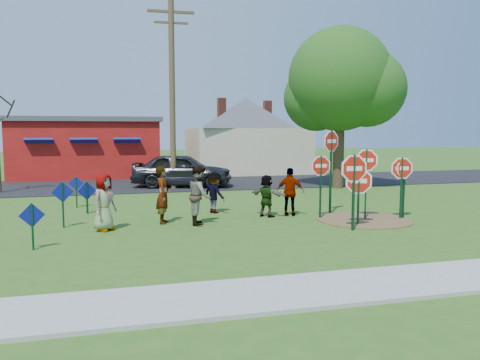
# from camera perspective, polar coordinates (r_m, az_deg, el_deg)

# --- Properties ---
(ground) EXTENTS (120.00, 120.00, 0.00)m
(ground) POSITION_cam_1_polar(r_m,az_deg,el_deg) (15.81, -1.39, -5.01)
(ground) COLOR #2E5B1A
(ground) RESTS_ON ground
(sidewalk) EXTENTS (22.00, 1.80, 0.08)m
(sidewalk) POSITION_cam_1_polar(r_m,az_deg,el_deg) (9.17, 9.24, -13.04)
(sidewalk) COLOR #9E9E99
(sidewalk) RESTS_ON ground
(road) EXTENTS (120.00, 7.50, 0.04)m
(road) POSITION_cam_1_polar(r_m,az_deg,el_deg) (27.01, -6.98, -0.42)
(road) COLOR black
(road) RESTS_ON ground
(dirt_patch) EXTENTS (3.20, 3.20, 0.03)m
(dirt_patch) POSITION_cam_1_polar(r_m,az_deg,el_deg) (16.52, 14.87, -4.68)
(dirt_patch) COLOR brown
(dirt_patch) RESTS_ON ground
(red_building) EXTENTS (9.40, 7.69, 3.90)m
(red_building) POSITION_cam_1_polar(r_m,az_deg,el_deg) (33.18, -18.02, 3.89)
(red_building) COLOR maroon
(red_building) RESTS_ON ground
(cream_house) EXTENTS (9.40, 9.40, 6.50)m
(cream_house) POSITION_cam_1_polar(r_m,az_deg,el_deg) (34.32, 0.67, 5.84)
(cream_house) COLOR beige
(cream_house) RESTS_ON ground
(stop_sign_a) EXTENTS (1.15, 0.08, 2.47)m
(stop_sign_a) POSITION_cam_1_polar(r_m,az_deg,el_deg) (14.50, 13.72, 0.57)
(stop_sign_a) COLOR #0F3A1F
(stop_sign_a) RESTS_ON ground
(stop_sign_b) EXTENTS (0.97, 0.46, 3.18)m
(stop_sign_b) POSITION_cam_1_polar(r_m,az_deg,el_deg) (17.27, 11.04, 3.60)
(stop_sign_b) COLOR #0F3A1F
(stop_sign_b) RESTS_ON ground
(stop_sign_c) EXTENTS (0.91, 0.48, 2.54)m
(stop_sign_c) POSITION_cam_1_polar(r_m,az_deg,el_deg) (16.43, 15.15, 1.46)
(stop_sign_c) COLOR #0F3A1F
(stop_sign_c) RESTS_ON ground
(stop_sign_d) EXTENTS (0.94, 0.27, 2.22)m
(stop_sign_d) POSITION_cam_1_polar(r_m,az_deg,el_deg) (17.00, 19.39, 0.79)
(stop_sign_d) COLOR #0F3A1F
(stop_sign_d) RESTS_ON ground
(stop_sign_e) EXTENTS (1.11, 0.39, 2.01)m
(stop_sign_e) POSITION_cam_1_polar(r_m,az_deg,el_deg) (15.46, 14.27, -0.53)
(stop_sign_e) COLOR #0F3A1F
(stop_sign_e) RESTS_ON ground
(stop_sign_f) EXTENTS (0.99, 0.26, 2.26)m
(stop_sign_f) POSITION_cam_1_polar(r_m,az_deg,el_deg) (16.85, 19.12, 0.83)
(stop_sign_f) COLOR #0F3A1F
(stop_sign_f) RESTS_ON ground
(stop_sign_g) EXTENTS (0.95, 0.06, 2.31)m
(stop_sign_g) POSITION_cam_1_polar(r_m,az_deg,el_deg) (16.29, 9.82, 0.94)
(stop_sign_g) COLOR #0F3A1F
(stop_sign_g) RESTS_ON ground
(blue_diamond_a) EXTENTS (0.62, 0.16, 1.21)m
(blue_diamond_a) POSITION_cam_1_polar(r_m,az_deg,el_deg) (13.01, -24.01, -4.59)
(blue_diamond_a) COLOR #0F3A1F
(blue_diamond_a) RESTS_ON ground
(blue_diamond_b) EXTENTS (0.65, 0.16, 1.45)m
(blue_diamond_b) POSITION_cam_1_polar(r_m,az_deg,el_deg) (15.58, -20.81, -2.19)
(blue_diamond_b) COLOR #0F3A1F
(blue_diamond_b) RESTS_ON ground
(blue_diamond_c) EXTENTS (0.64, 0.29, 1.18)m
(blue_diamond_c) POSITION_cam_1_polar(r_m,az_deg,el_deg) (17.98, -18.16, -1.65)
(blue_diamond_c) COLOR #0F3A1F
(blue_diamond_c) RESTS_ON ground
(blue_diamond_d) EXTENTS (0.57, 0.08, 1.25)m
(blue_diamond_d) POSITION_cam_1_polar(r_m,az_deg,el_deg) (19.51, -19.34, -0.93)
(blue_diamond_d) COLOR #0F3A1F
(blue_diamond_d) RESTS_ON ground
(person_a) EXTENTS (0.97, 1.01, 1.75)m
(person_a) POSITION_cam_1_polar(r_m,az_deg,el_deg) (14.72, -16.24, -2.62)
(person_a) COLOR #3B4D92
(person_a) RESTS_ON ground
(person_b) EXTENTS (0.57, 0.76, 1.88)m
(person_b) POSITION_cam_1_polar(r_m,az_deg,el_deg) (15.48, -9.37, -1.79)
(person_b) COLOR #1C655C
(person_b) RESTS_ON ground
(person_c) EXTENTS (0.87, 1.03, 1.90)m
(person_c) POSITION_cam_1_polar(r_m,az_deg,el_deg) (15.21, -4.92, -1.85)
(person_c) COLOR brown
(person_c) RESTS_ON ground
(person_d) EXTENTS (0.99, 1.13, 1.51)m
(person_d) POSITION_cam_1_polar(r_m,az_deg,el_deg) (17.22, -3.14, -1.56)
(person_d) COLOR #2F2F33
(person_d) RESTS_ON ground
(person_e) EXTENTS (1.09, 0.83, 1.72)m
(person_e) POSITION_cam_1_polar(r_m,az_deg,el_deg) (16.70, 6.14, -1.46)
(person_e) COLOR #432C55
(person_e) RESTS_ON ground
(person_f) EXTENTS (1.23, 1.34, 1.49)m
(person_f) POSITION_cam_1_polar(r_m,az_deg,el_deg) (16.48, 3.27, -1.94)
(person_f) COLOR #194C28
(person_f) RESTS_ON ground
(suv) EXTENTS (5.66, 3.45, 1.80)m
(suv) POSITION_cam_1_polar(r_m,az_deg,el_deg) (25.24, -7.06, 1.23)
(suv) COLOR #333238
(suv) RESTS_ON road
(utility_pole) EXTENTS (2.35, 0.30, 9.62)m
(utility_pole) POSITION_cam_1_polar(r_m,az_deg,el_deg) (24.55, -8.27, 10.71)
(utility_pole) COLOR #4C3823
(utility_pole) RESTS_ON ground
(leafy_tree) EXTENTS (5.91, 5.39, 8.40)m
(leafy_tree) POSITION_cam_1_polar(r_m,az_deg,el_deg) (25.44, 12.36, 11.25)
(leafy_tree) COLOR #382819
(leafy_tree) RESTS_ON ground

